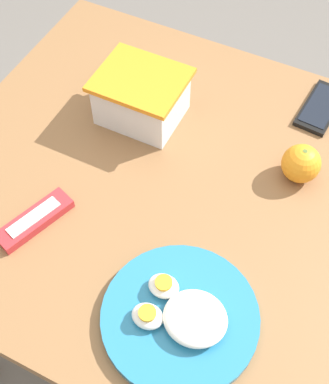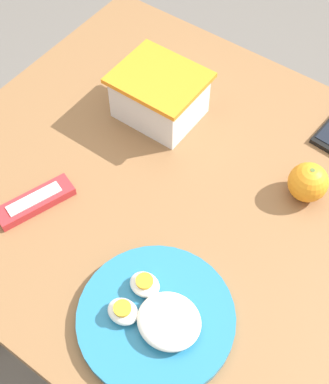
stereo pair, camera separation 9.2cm
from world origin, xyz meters
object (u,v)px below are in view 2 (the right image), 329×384
food_container (160,98)px  rice_plate (157,317)px  candy_bar (35,202)px  orange_fruit (308,182)px

food_container → rice_plate: bearing=-54.4°
candy_bar → rice_plate: bearing=-9.0°
orange_fruit → food_container: bearing=178.8°
food_container → rice_plate: food_container is taller
orange_fruit → candy_bar: bearing=-141.4°
food_container → candy_bar: (-0.05, -0.32, -0.04)m
rice_plate → food_container: bearing=125.6°
food_container → candy_bar: bearing=-99.0°
food_container → orange_fruit: (0.34, -0.01, -0.01)m
rice_plate → candy_bar: rice_plate is taller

